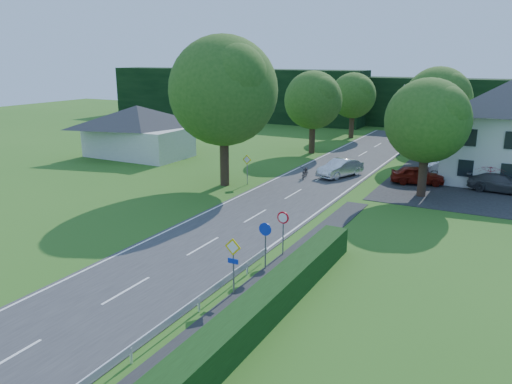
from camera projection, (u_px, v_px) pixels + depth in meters
The scene contains 27 objects.
ground at pixel (4, 362), 16.84m from camera, with size 160.00×160.00×0.00m, color #2F621C.
road at pixel (269, 208), 33.85m from camera, with size 7.00×80.00×0.04m, color #333336.
footpath at pixel (157, 372), 16.29m from camera, with size 1.50×44.00×0.04m, color black.
parking_pad at pixel (478, 187), 39.44m from camera, with size 14.00×16.00×0.04m, color black.
line_edge_left at pixel (228, 201), 35.32m from camera, with size 0.12×80.00×0.01m, color white.
line_edge_right at pixel (314, 215), 32.36m from camera, with size 0.12×80.00×0.01m, color white.
line_centre at pixel (269, 208), 33.84m from camera, with size 0.12×80.00×0.01m, color white, non-canonical shape.
tree_main at pixel (224, 112), 38.45m from camera, with size 9.40×9.40×11.64m, color #285218, non-canonical shape.
tree_left_far at pixel (313, 113), 52.01m from camera, with size 7.00×7.00×8.58m, color #285218, non-canonical shape.
tree_right_far at pixel (436, 114), 48.18m from camera, with size 7.40×7.40×9.09m, color #285218, non-canonical shape.
tree_left_back at pixel (353, 106), 62.05m from camera, with size 6.60×6.60×8.07m, color #285218, non-canonical shape.
tree_right_back at pixel (438, 114), 55.64m from camera, with size 6.20×6.20×7.56m, color #285218, non-canonical shape.
tree_right_mid at pixel (426, 139), 35.66m from camera, with size 7.00×7.00×8.58m, color #285218, non-canonical shape.
treeline_left at pixel (232, 94), 81.26m from camera, with size 44.00×6.00×8.00m, color black.
treeline_right at pixel (472, 105), 68.41m from camera, with size 30.00×5.00×7.00m, color black.
bungalow_left at pixel (138, 130), 50.74m from camera, with size 11.00×6.50×5.20m.
streetlight at pixel (425, 132), 37.51m from camera, with size 2.03×0.18×8.00m.
sign_priority_right at pixel (233, 256), 21.20m from camera, with size 0.78×0.09×2.59m.
sign_roundabout at pixel (265, 237), 23.79m from camera, with size 0.64×0.08×2.37m.
sign_speed_limit at pixel (283, 223), 25.45m from camera, with size 0.64×0.11×2.37m.
sign_priority_left at pixel (247, 164), 39.68m from camera, with size 0.78×0.09×2.44m.
moving_car at pixel (340, 168), 42.47m from camera, with size 1.58×4.52×1.49m, color silver.
motorcycle at pixel (305, 172), 42.02m from camera, with size 0.72×2.06×1.08m, color black.
parked_car_red at pixel (417, 175), 40.05m from camera, with size 1.68×4.18×1.42m, color maroon.
parked_car_silver_a at pixel (447, 169), 42.55m from camera, with size 1.40×4.01×1.32m, color #B2B2B7.
parked_car_grey at pixel (502, 183), 37.65m from camera, with size 1.97×4.84×1.41m, color #48494D.
parasol at pixel (489, 179), 37.66m from camera, with size 2.16×2.21×1.98m, color red.
Camera 1 is at (14.47, -8.96, 10.00)m, focal length 35.00 mm.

